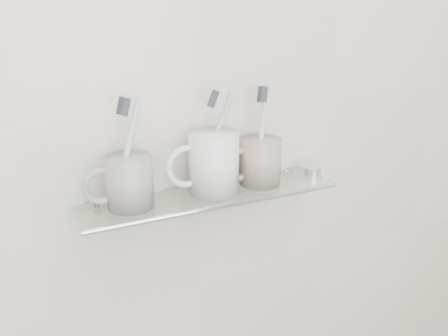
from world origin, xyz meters
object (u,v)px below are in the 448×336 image
mug_right (260,161)px  mug_center (214,162)px  mug_left (129,182)px  shelf_glass (211,195)px

mug_right → mug_center: bearing=-163.2°
mug_left → mug_center: 0.16m
mug_center → mug_right: (0.10, 0.00, -0.01)m
shelf_glass → mug_right: mug_right is taller
mug_left → mug_right: bearing=-23.5°
mug_center → mug_right: bearing=-2.5°
shelf_glass → mug_center: mug_center is taller
shelf_glass → mug_left: (-0.15, 0.00, 0.05)m
shelf_glass → mug_left: size_ratio=5.34×
shelf_glass → mug_center: size_ratio=4.22×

